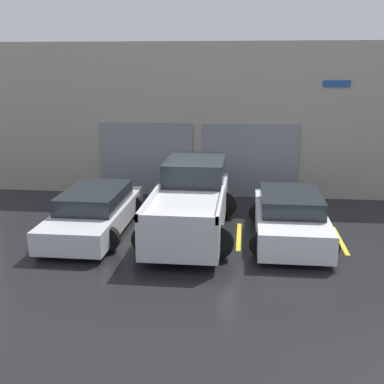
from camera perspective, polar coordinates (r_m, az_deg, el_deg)
The scene contains 9 objects.
ground_plane at distance 14.68m, azimuth 0.31°, elevation -3.43°, with size 28.00×28.00×0.00m, color black.
shophouse_building at distance 17.32m, azimuth 1.46°, elevation 8.38°, with size 16.19×0.68×5.38m.
pickup_truck at distance 13.53m, azimuth -0.09°, elevation -1.11°, with size 2.52×5.31×1.88m.
sedan_white at distance 13.34m, azimuth 11.53°, elevation -2.93°, with size 2.20×4.31×1.26m.
sedan_side at distance 13.93m, azimuth -11.46°, elevation -2.26°, with size 2.22×4.77×1.20m.
parking_stripe_far_left at distance 14.54m, azimuth -16.53°, elevation -4.22°, with size 0.12×2.20×0.01m, color gold.
parking_stripe_left at distance 13.74m, azimuth -5.92°, elevation -4.80°, with size 0.12×2.20×0.01m, color gold.
parking_stripe_centre at distance 13.44m, azimuth 5.58°, elevation -5.23°, with size 0.12×2.20×0.01m, color gold.
parking_stripe_right at distance 13.70m, azimuth 17.12°, elevation -5.45°, with size 0.12×2.20×0.01m, color gold.
Camera 1 is at (1.45, -13.86, 4.60)m, focal length 45.00 mm.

